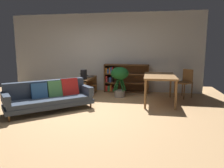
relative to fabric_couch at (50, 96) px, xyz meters
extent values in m
plane|color=tan|center=(0.76, -0.02, -0.34)|extent=(8.16, 8.16, 0.00)
cube|color=silver|center=(0.76, 2.68, 1.01)|extent=(6.80, 0.10, 2.70)
cylinder|color=brown|center=(0.94, 0.33, -0.28)|extent=(0.04, 0.04, 0.12)
cylinder|color=brown|center=(-0.45, -0.94, -0.28)|extent=(0.04, 0.04, 0.12)
cylinder|color=brown|center=(0.53, 0.78, -0.28)|extent=(0.04, 0.04, 0.12)
cylinder|color=brown|center=(-0.86, -0.49, -0.28)|extent=(0.04, 0.04, 0.12)
cube|color=#384251|center=(0.04, -0.08, -0.17)|extent=(2.00, 1.92, 0.10)
cube|color=#384251|center=(0.04, -0.08, -0.07)|extent=(1.92, 1.84, 0.10)
cube|color=#384251|center=(-0.15, 0.12, 0.17)|extent=(1.57, 1.46, 0.39)
cube|color=#384251|center=(0.74, 0.56, 0.08)|extent=(0.58, 0.61, 0.21)
cube|color=#384251|center=(-0.66, -0.72, 0.08)|extent=(0.58, 0.61, 0.21)
cube|color=#336093|center=(-0.20, -0.12, 0.15)|extent=(0.39, 0.37, 0.38)
cube|color=#4C894C|center=(0.10, 0.16, 0.16)|extent=(0.44, 0.42, 0.41)
cube|color=red|center=(0.37, 0.39, 0.17)|extent=(0.47, 0.46, 0.45)
cube|color=brown|center=(0.40, 2.35, -0.06)|extent=(0.38, 0.04, 0.57)
cube|color=brown|center=(0.40, 1.12, -0.06)|extent=(0.38, 0.04, 0.57)
cube|color=brown|center=(0.40, 1.74, -0.07)|extent=(0.38, 1.23, 0.04)
cube|color=brown|center=(0.40, 1.74, 0.20)|extent=(0.38, 1.27, 0.04)
cube|color=brown|center=(0.40, 1.74, -0.32)|extent=(0.38, 1.23, 0.04)
cube|color=#333338|center=(0.44, 2.01, 0.23)|extent=(0.26, 0.34, 0.02)
cube|color=black|center=(0.24, 2.04, 0.28)|extent=(0.23, 0.32, 0.10)
cylinder|color=black|center=(0.41, 1.46, 0.37)|extent=(0.19, 0.19, 0.29)
cylinder|color=slate|center=(0.41, 1.46, 0.43)|extent=(0.11, 0.11, 0.01)
cylinder|color=#9E9389|center=(1.49, 1.70, -0.24)|extent=(0.33, 0.33, 0.20)
cylinder|color=#195623|center=(1.58, 1.71, 0.16)|extent=(0.23, 0.08, 0.62)
cylinder|color=#195623|center=(1.57, 1.78, 0.09)|extent=(0.20, 0.22, 0.50)
cylinder|color=#195623|center=(1.44, 1.75, 0.08)|extent=(0.14, 0.14, 0.46)
cylinder|color=#195623|center=(1.43, 1.68, 0.05)|extent=(0.18, 0.08, 0.40)
cylinder|color=#195623|center=(1.40, 1.59, 0.11)|extent=(0.21, 0.24, 0.53)
cylinder|color=#195623|center=(1.56, 1.64, 0.06)|extent=(0.16, 0.16, 0.42)
ellipsoid|color=#195623|center=(1.49, 1.70, 0.40)|extent=(0.55, 0.55, 0.39)
cylinder|color=olive|center=(2.31, 1.92, 0.02)|extent=(0.06, 0.06, 0.72)
cylinder|color=olive|center=(2.31, 0.52, 0.02)|extent=(0.06, 0.06, 0.72)
cylinder|color=olive|center=(3.04, 1.92, 0.02)|extent=(0.06, 0.06, 0.72)
cylinder|color=olive|center=(3.04, 0.52, 0.02)|extent=(0.06, 0.06, 0.72)
cube|color=olive|center=(2.68, 1.22, 0.40)|extent=(0.84, 1.50, 0.05)
cylinder|color=brown|center=(3.42, 1.69, -0.12)|extent=(0.04, 0.04, 0.45)
cylinder|color=brown|center=(3.18, 1.94, -0.12)|extent=(0.04, 0.04, 0.45)
cylinder|color=brown|center=(3.68, 1.94, -0.12)|extent=(0.04, 0.04, 0.45)
cylinder|color=brown|center=(3.44, 2.19, -0.12)|extent=(0.04, 0.04, 0.45)
cube|color=brown|center=(3.43, 1.94, 0.12)|extent=(0.56, 0.56, 0.04)
cube|color=brown|center=(3.56, 2.06, 0.34)|extent=(0.27, 0.28, 0.38)
cube|color=brown|center=(0.87, 2.46, 0.14)|extent=(0.04, 0.32, 0.97)
cube|color=brown|center=(2.36, 2.46, 0.14)|extent=(0.04, 0.32, 0.97)
cube|color=brown|center=(1.62, 2.46, 0.60)|extent=(1.52, 0.32, 0.04)
cube|color=brown|center=(1.62, 2.46, -0.33)|extent=(1.52, 0.32, 0.04)
cube|color=brown|center=(1.62, 2.61, 0.14)|extent=(1.49, 0.04, 0.97)
cube|color=brown|center=(1.62, 2.46, -0.02)|extent=(1.49, 0.31, 0.04)
cube|color=brown|center=(1.62, 2.46, 0.29)|extent=(1.49, 0.31, 0.04)
cube|color=red|center=(0.95, 2.45, -0.22)|extent=(0.07, 0.27, 0.18)
cube|color=#337F47|center=(1.02, 2.45, -0.22)|extent=(0.07, 0.27, 0.18)
cube|color=orange|center=(1.09, 2.44, -0.20)|extent=(0.05, 0.25, 0.22)
cube|color=red|center=(1.14, 2.45, -0.23)|extent=(0.03, 0.27, 0.15)
cube|color=red|center=(0.94, 2.44, 0.10)|extent=(0.06, 0.22, 0.20)
cube|color=black|center=(1.01, 2.44, 0.08)|extent=(0.06, 0.25, 0.14)
cube|color=#2D5199|center=(1.07, 2.44, 0.08)|extent=(0.05, 0.24, 0.16)
cube|color=black|center=(1.13, 2.44, 0.12)|extent=(0.05, 0.22, 0.23)
cube|color=orange|center=(0.94, 2.43, 0.40)|extent=(0.05, 0.22, 0.18)
cube|color=#2D5199|center=(1.00, 2.44, 0.38)|extent=(0.06, 0.25, 0.14)
cube|color=orange|center=(1.05, 2.45, 0.41)|extent=(0.04, 0.26, 0.19)
cube|color=#2D5199|center=(1.10, 2.45, 0.42)|extent=(0.05, 0.26, 0.21)
cube|color=red|center=(1.15, 2.45, 0.42)|extent=(0.04, 0.26, 0.22)
cube|color=#993884|center=(1.20, 2.45, 0.38)|extent=(0.04, 0.27, 0.14)
camera|label=1|loc=(2.39, -4.69, 1.16)|focal=33.79mm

